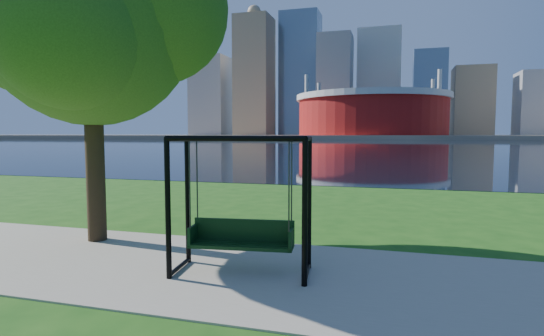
% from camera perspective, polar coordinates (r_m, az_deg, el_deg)
% --- Properties ---
extents(ground, '(900.00, 900.00, 0.00)m').
position_cam_1_polar(ground, '(7.92, -1.54, -12.88)').
color(ground, '#1E5114').
rests_on(ground, ground).
extents(path, '(120.00, 4.00, 0.03)m').
position_cam_1_polar(path, '(7.46, -2.74, -13.86)').
color(path, '#9E937F').
rests_on(path, ground).
extents(river, '(900.00, 180.00, 0.02)m').
position_cam_1_polar(river, '(109.25, 14.89, 3.14)').
color(river, black).
rests_on(river, ground).
extents(far_bank, '(900.00, 228.00, 2.00)m').
position_cam_1_polar(far_bank, '(313.21, 15.69, 4.11)').
color(far_bank, '#937F60').
rests_on(far_bank, ground).
extents(stadium, '(83.00, 83.00, 32.00)m').
position_cam_1_polar(stadium, '(242.80, 13.26, 7.21)').
color(stadium, maroon).
rests_on(stadium, far_bank).
extents(skyline, '(392.00, 66.00, 96.50)m').
position_cam_1_polar(skyline, '(328.38, 15.09, 10.23)').
color(skyline, gray).
rests_on(skyline, far_bank).
extents(swing, '(2.40, 1.27, 2.35)m').
position_cam_1_polar(swing, '(7.17, -4.12, -5.38)').
color(swing, black).
rests_on(swing, ground).
extents(park_tree, '(5.66, 5.11, 7.03)m').
position_cam_1_polar(park_tree, '(10.43, -23.26, 18.09)').
color(park_tree, black).
rests_on(park_tree, ground).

